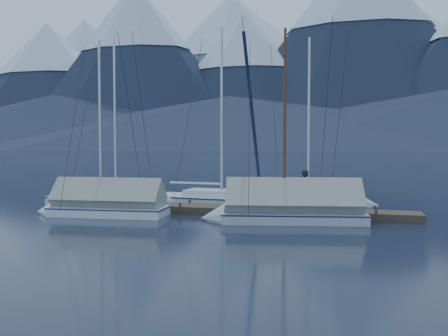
{
  "coord_description": "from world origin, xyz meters",
  "views": [
    {
      "loc": [
        5.87,
        -20.04,
        3.4
      ],
      "look_at": [
        0.0,
        2.0,
        2.2
      ],
      "focal_mm": 38.0,
      "sensor_mm": 36.0,
      "label": 1
    }
  ],
  "objects_px": {
    "sailboat_open_mid": "(231,203)",
    "person": "(306,190)",
    "sailboat_covered_far": "(99,206)",
    "sailboat_covered_near": "(281,211)",
    "sailboat_open_left": "(125,201)",
    "sailboat_open_right": "(318,205)"
  },
  "relations": [
    {
      "from": "sailboat_open_mid",
      "to": "sailboat_covered_near",
      "type": "xyz_separation_m",
      "value": [
        3.28,
        -4.31,
        0.27
      ]
    },
    {
      "from": "sailboat_open_left",
      "to": "sailboat_covered_far",
      "type": "xyz_separation_m",
      "value": [
        0.64,
        -3.97,
        0.26
      ]
    },
    {
      "from": "sailboat_open_right",
      "to": "person",
      "type": "xyz_separation_m",
      "value": [
        -0.36,
        -3.0,
        1.08
      ]
    },
    {
      "from": "sailboat_covered_near",
      "to": "person",
      "type": "xyz_separation_m",
      "value": [
        0.92,
        1.69,
        0.79
      ]
    },
    {
      "from": "sailboat_open_left",
      "to": "sailboat_open_right",
      "type": "relative_size",
      "value": 1.03
    },
    {
      "from": "sailboat_covered_far",
      "to": "sailboat_open_right",
      "type": "bearing_deg",
      "value": 27.67
    },
    {
      "from": "sailboat_open_left",
      "to": "person",
      "type": "relative_size",
      "value": 5.5
    },
    {
      "from": "person",
      "to": "sailboat_covered_far",
      "type": "bearing_deg",
      "value": 86.25
    },
    {
      "from": "sailboat_open_right",
      "to": "sailboat_covered_far",
      "type": "xyz_separation_m",
      "value": [
        -9.81,
        -5.15,
        0.27
      ]
    },
    {
      "from": "sailboat_covered_near",
      "to": "person",
      "type": "distance_m",
      "value": 2.09
    },
    {
      "from": "sailboat_open_mid",
      "to": "person",
      "type": "relative_size",
      "value": 5.79
    },
    {
      "from": "sailboat_covered_far",
      "to": "sailboat_covered_near",
      "type": "bearing_deg",
      "value": 3.03
    },
    {
      "from": "sailboat_covered_near",
      "to": "sailboat_open_left",
      "type": "bearing_deg",
      "value": 159.04
    },
    {
      "from": "person",
      "to": "sailboat_covered_near",
      "type": "bearing_deg",
      "value": 134.85
    },
    {
      "from": "sailboat_covered_near",
      "to": "person",
      "type": "bearing_deg",
      "value": 61.37
    },
    {
      "from": "sailboat_open_left",
      "to": "person",
      "type": "height_order",
      "value": "sailboat_open_left"
    },
    {
      "from": "sailboat_open_mid",
      "to": "sailboat_covered_near",
      "type": "height_order",
      "value": "sailboat_open_mid"
    },
    {
      "from": "sailboat_open_left",
      "to": "person",
      "type": "xyz_separation_m",
      "value": [
        10.1,
        -1.82,
        1.08
      ]
    },
    {
      "from": "sailboat_open_right",
      "to": "sailboat_covered_far",
      "type": "distance_m",
      "value": 11.08
    },
    {
      "from": "sailboat_open_left",
      "to": "sailboat_covered_far",
      "type": "distance_m",
      "value": 4.03
    },
    {
      "from": "sailboat_open_mid",
      "to": "sailboat_covered_far",
      "type": "xyz_separation_m",
      "value": [
        -5.25,
        -4.77,
        0.25
      ]
    },
    {
      "from": "sailboat_open_left",
      "to": "sailboat_covered_near",
      "type": "bearing_deg",
      "value": -20.96
    }
  ]
}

